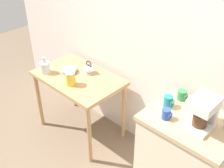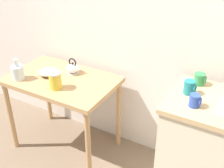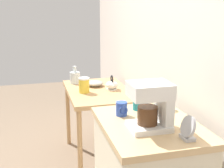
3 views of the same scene
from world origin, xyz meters
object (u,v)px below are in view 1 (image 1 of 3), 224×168
teakettle (89,69)px  glass_carafe_vase (45,67)px  mug_tall_green (182,95)px  coffee_maker (204,111)px  mug_blue (166,114)px  bowl_stoneware (69,69)px  mug_dark_teal (168,101)px  canister_enamel (70,78)px

teakettle → glass_carafe_vase: size_ratio=0.82×
teakettle → glass_carafe_vase: bearing=-137.6°
mug_tall_green → coffee_maker: bearing=-34.1°
mug_tall_green → mug_blue: same height
bowl_stoneware → mug_blue: (1.31, -0.10, 0.17)m
glass_carafe_vase → coffee_maker: 1.75m
teakettle → coffee_maker: bearing=-5.5°
mug_dark_teal → coffee_maker: bearing=-5.7°
glass_carafe_vase → teakettle: bearing=42.4°
bowl_stoneware → mug_dark_teal: size_ratio=1.78×
bowl_stoneware → canister_enamel: canister_enamel is taller
teakettle → mug_dark_teal: 1.08m
canister_enamel → mug_tall_green: bearing=18.0°
coffee_maker → mug_blue: bearing=-155.7°
canister_enamel → mug_blue: size_ratio=1.70×
glass_carafe_vase → canister_enamel: size_ratio=1.28×
canister_enamel → mug_blue: (1.11, 0.05, 0.13)m
glass_carafe_vase → coffee_maker: size_ratio=0.72×
mug_tall_green → mug_blue: 0.30m
canister_enamel → mug_tall_green: mug_tall_green is taller
teakettle → mug_tall_green: 1.10m
mug_tall_green → mug_dark_teal: bearing=-100.0°
coffee_maker → mug_tall_green: 0.36m
mug_dark_teal → mug_blue: bearing=-61.3°
teakettle → bowl_stoneware: bearing=-141.4°
teakettle → canister_enamel: same height
bowl_stoneware → coffee_maker: 1.57m
bowl_stoneware → canister_enamel: size_ratio=1.20×
teakettle → glass_carafe_vase: glass_carafe_vase is taller
canister_enamel → bowl_stoneware: bearing=143.9°
glass_carafe_vase → canister_enamel: (0.38, 0.03, 0.01)m
glass_carafe_vase → mug_blue: size_ratio=2.17×
mug_tall_green → glass_carafe_vase: bearing=-165.3°
canister_enamel → mug_dark_teal: mug_dark_teal is taller
glass_carafe_vase → mug_dark_teal: size_ratio=1.90×
glass_carafe_vase → mug_dark_teal: (1.41, 0.22, 0.14)m
bowl_stoneware → coffee_maker: bearing=0.1°
canister_enamel → coffee_maker: coffee_maker is taller
glass_carafe_vase → bowl_stoneware: bearing=45.7°
coffee_maker → mug_blue: (-0.24, -0.11, -0.10)m
mug_tall_green → mug_blue: size_ratio=1.00×
bowl_stoneware → mug_blue: bearing=-4.5°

